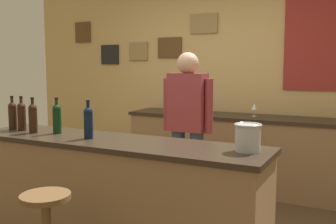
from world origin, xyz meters
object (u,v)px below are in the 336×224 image
Objects in this scene: wine_glass_a at (254,107)px; wine_bottle_e at (88,122)px; wine_bottle_b at (22,115)px; bartender at (187,123)px; wine_bottle_d at (57,118)px; ice_bucket at (248,137)px; wine_bottle_c at (33,117)px; wine_bottle_a at (13,115)px.

wine_bottle_e is at bearing -109.87° from wine_glass_a.
wine_bottle_b reaches higher than wine_glass_a.
bartender is 1.24m from wine_bottle_d.
wine_bottle_d is (-0.78, -0.96, 0.12)m from bartender.
wine_glass_a is (-0.48, 1.98, -0.01)m from ice_bucket.
wine_bottle_c is 1.63× the size of ice_bucket.
bartender is 1.53m from wine_bottle_b.
ice_bucket is at bearing 5.55° from wine_bottle_e.
wine_bottle_a is at bearing -141.56° from bartender.
wine_bottle_c is at bearing -6.49° from wine_bottle_a.
wine_bottle_a and wine_bottle_b have the same top height.
wine_bottle_e is at bearing -10.14° from wine_bottle_d.
wine_bottle_c reaches higher than wine_glass_a.
wine_bottle_c is at bearing -176.08° from ice_bucket.
bartender is at bearing 69.23° from wine_bottle_e.
bartender reaches higher than wine_bottle_d.
wine_glass_a is (1.35, 2.11, -0.05)m from wine_bottle_c.
wine_bottle_a is at bearing -177.46° from ice_bucket.
wine_bottle_d is at bearing -119.46° from wine_glass_a.
bartender is 1.61m from wine_bottle_a.
wine_bottle_c is at bearing -14.14° from wine_bottle_b.
wine_bottle_a is at bearing 178.21° from wine_bottle_e.
wine_bottle_b is (0.10, 0.01, 0.00)m from wine_bottle_a.
wine_bottle_b is 2.57m from wine_glass_a.
ice_bucket is at bearing -76.30° from wine_glass_a.
wine_bottle_d is 1.00× the size of wine_bottle_e.
wine_bottle_a and wine_bottle_d have the same top height.
wine_bottle_c is 2.50m from wine_glass_a.
wine_bottle_b is 1.00× the size of wine_bottle_e.
wine_bottle_c and wine_bottle_e have the same top height.
wine_glass_a is at bearing 71.00° from bartender.
wine_bottle_d is 2.34m from wine_glass_a.
wine_bottle_e is at bearing -174.45° from ice_bucket.
wine_bottle_a is 1.97× the size of wine_glass_a.
bartender is 5.29× the size of wine_bottle_e.
wine_bottle_a is at bearing -171.54° from wine_bottle_b.
wine_bottle_e reaches higher than wine_glass_a.
wine_bottle_a is 1.00× the size of wine_bottle_c.
wine_bottle_b is 1.63× the size of ice_bucket.
wine_glass_a is (0.76, 2.10, -0.05)m from wine_bottle_e.
ice_bucket is (1.24, 0.12, -0.04)m from wine_bottle_e.
wine_bottle_d reaches higher than ice_bucket.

